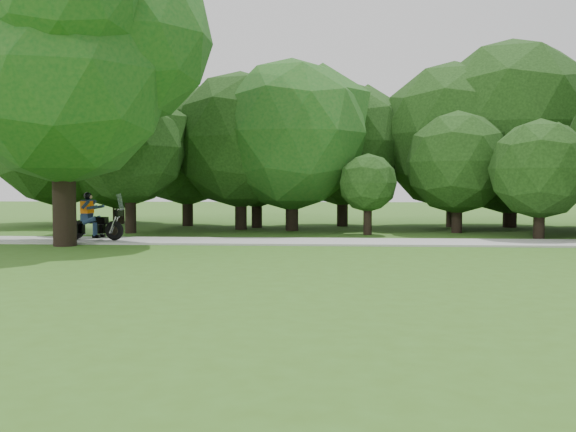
{
  "coord_description": "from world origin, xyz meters",
  "views": [
    {
      "loc": [
        -2.64,
        -12.0,
        1.88
      ],
      "look_at": [
        -3.66,
        3.64,
        1.06
      ],
      "focal_mm": 40.0,
      "sensor_mm": 36.0,
      "label": 1
    }
  ],
  "objects": [
    {
      "name": "tree_line",
      "position": [
        0.09,
        14.52,
        3.6
      ],
      "size": [
        40.37,
        11.77,
        7.85
      ],
      "color": "black",
      "rests_on": "ground"
    },
    {
      "name": "big_tree_west",
      "position": [
        -10.54,
        6.85,
        5.76
      ],
      "size": [
        8.64,
        6.56,
        9.96
      ],
      "color": "black",
      "rests_on": "ground"
    },
    {
      "name": "walkway",
      "position": [
        0.0,
        8.0,
        0.03
      ],
      "size": [
        60.0,
        2.2,
        0.06
      ],
      "primitive_type": "cube",
      "color": "#A4A49E",
      "rests_on": "ground"
    },
    {
      "name": "touring_motorcycle",
      "position": [
        -10.21,
        7.84,
        0.61
      ],
      "size": [
        1.99,
        0.81,
        1.52
      ],
      "rotation": [
        0.0,
        0.0,
        -0.17
      ],
      "color": "black",
      "rests_on": "walkway"
    },
    {
      "name": "ground",
      "position": [
        0.0,
        0.0,
        0.0
      ],
      "size": [
        100.0,
        100.0,
        0.0
      ],
      "primitive_type": "plane",
      "color": "#375F1B",
      "rests_on": "ground"
    }
  ]
}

